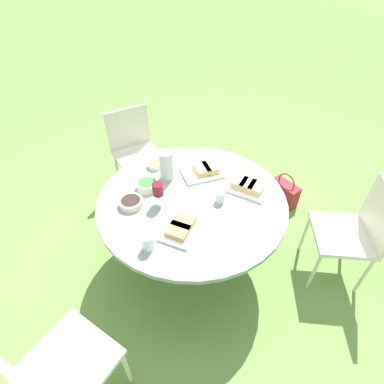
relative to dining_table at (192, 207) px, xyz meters
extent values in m
plane|color=#668E42|center=(0.00, 0.00, -0.63)|extent=(40.00, 40.00, 0.00)
cylinder|color=#4C4C51|center=(0.00, 0.00, -0.62)|extent=(0.50, 0.50, 0.02)
cylinder|color=#4C4C51|center=(0.00, 0.00, -0.28)|extent=(0.11, 0.11, 0.67)
cylinder|color=gray|center=(0.00, 0.00, 0.08)|extent=(1.38, 1.38, 0.03)
cube|color=beige|center=(-0.78, -0.84, -0.18)|extent=(0.61, 0.61, 0.04)
cube|color=beige|center=(-0.92, -0.98, 0.05)|extent=(0.34, 0.32, 0.42)
cylinder|color=beige|center=(-0.51, -0.83, -0.41)|extent=(0.03, 0.03, 0.43)
cylinder|color=beige|center=(-0.80, -0.57, -0.41)|extent=(0.03, 0.03, 0.43)
cylinder|color=beige|center=(-0.77, -1.11, -0.41)|extent=(0.03, 0.03, 0.43)
cylinder|color=beige|center=(-1.05, -0.84, -0.41)|extent=(0.03, 0.03, 0.43)
cube|color=beige|center=(1.08, -0.13, -0.18)|extent=(0.47, 0.49, 0.04)
cube|color=beige|center=(1.27, -0.16, 0.05)|extent=(0.08, 0.44, 0.42)
cylinder|color=beige|center=(0.92, 0.08, -0.41)|extent=(0.03, 0.03, 0.43)
cylinder|color=beige|center=(0.87, -0.30, -0.41)|extent=(0.03, 0.03, 0.43)
cylinder|color=beige|center=(1.29, 0.04, -0.41)|extent=(0.03, 0.03, 0.43)
cylinder|color=beige|center=(1.24, -0.35, -0.41)|extent=(0.03, 0.03, 0.43)
cube|color=beige|center=(-0.40, 1.13, -0.18)|extent=(0.55, 0.54, 0.04)
cube|color=beige|center=(-0.46, 1.32, 0.05)|extent=(0.42, 0.17, 0.42)
cylinder|color=beige|center=(-0.52, 0.89, -0.41)|extent=(0.03, 0.03, 0.43)
cylinder|color=beige|center=(-0.15, 1.02, -0.41)|extent=(0.03, 0.03, 0.43)
cylinder|color=silver|center=(0.31, 0.01, 0.21)|extent=(0.11, 0.11, 0.24)
cone|color=silver|center=(0.36, 0.01, 0.31)|extent=(0.03, 0.03, 0.03)
cylinder|color=silver|center=(0.10, 0.22, 0.10)|extent=(0.06, 0.06, 0.01)
cylinder|color=silver|center=(0.10, 0.22, 0.14)|extent=(0.01, 0.01, 0.08)
cylinder|color=maroon|center=(0.10, 0.22, 0.23)|extent=(0.08, 0.08, 0.09)
cube|color=white|center=(0.18, -0.24, 0.10)|extent=(0.31, 0.37, 0.02)
cube|color=tan|center=(0.16, -0.31, 0.14)|extent=(0.17, 0.15, 0.05)
cube|color=tan|center=(0.18, -0.24, 0.14)|extent=(0.17, 0.15, 0.05)
cube|color=white|center=(-0.19, 0.22, 0.10)|extent=(0.35, 0.41, 0.02)
cube|color=#B2844C|center=(-0.22, 0.28, 0.13)|extent=(0.18, 0.17, 0.04)
cube|color=#B2844C|center=(-0.19, 0.22, 0.13)|extent=(0.18, 0.17, 0.04)
cube|color=white|center=(-0.18, -0.38, 0.10)|extent=(0.35, 0.30, 0.02)
cube|color=#E0C184|center=(-0.12, -0.36, 0.14)|extent=(0.15, 0.16, 0.06)
cube|color=#E0C184|center=(-0.18, -0.38, 0.14)|extent=(0.15, 0.16, 0.06)
cube|color=#E0C184|center=(-0.24, -0.41, 0.14)|extent=(0.15, 0.16, 0.06)
cylinder|color=white|center=(0.49, 0.01, 0.12)|extent=(0.11, 0.11, 0.04)
cylinder|color=#E0C147|center=(0.49, 0.01, 0.13)|extent=(0.09, 0.09, 0.02)
cylinder|color=beige|center=(0.29, 0.20, 0.12)|extent=(0.16, 0.16, 0.06)
cylinder|color=#387533|center=(0.29, 0.20, 0.14)|extent=(0.13, 0.13, 0.03)
cylinder|color=beige|center=(0.21, 0.38, 0.12)|extent=(0.17, 0.17, 0.05)
cylinder|color=#2D231E|center=(0.21, 0.38, 0.13)|extent=(0.14, 0.14, 0.02)
cylinder|color=silver|center=(-0.20, 0.49, 0.15)|extent=(0.07, 0.07, 0.11)
cylinder|color=silver|center=(-0.15, -0.14, 0.13)|extent=(0.07, 0.07, 0.08)
cube|color=maroon|center=(0.00, -1.21, -0.51)|extent=(0.30, 0.14, 0.24)
torus|color=maroon|center=(0.00, -1.21, -0.36)|extent=(0.19, 0.01, 0.19)
camera|label=1|loc=(-1.27, 0.98, 1.56)|focal=28.00mm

